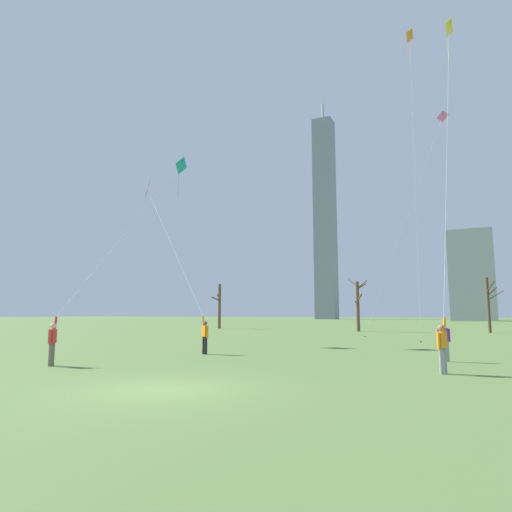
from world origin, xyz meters
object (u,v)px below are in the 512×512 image
Objects in this scene: kite_flyer_foreground_left_teal at (97,280)px; distant_kite_low_near_trees_orange at (410,53)px; kite_flyer_foreground_right_yellow at (444,261)px; bare_tree_left_of_center at (358,304)px; kite_flyer_midfield_left_purple at (186,287)px; bare_tree_rightmost at (219,305)px; bystander_strolling_midfield at (444,340)px; distant_kite_high_overhead_pink at (435,139)px; bare_tree_leftmost at (489,303)px.

distant_kite_low_near_trees_orange is (12.60, 20.58, 19.71)m from kite_flyer_foreground_left_teal.
kite_flyer_foreground_right_yellow is 32.94m from bare_tree_left_of_center.
kite_flyer_foreground_left_teal is 1.24× the size of kite_flyer_midfield_left_purple.
kite_flyer_foreground_right_yellow is 0.72× the size of distant_kite_low_near_trees_orange.
kite_flyer_foreground_left_teal is 37.99m from bare_tree_rightmost.
bare_tree_rightmost is at bearing 130.49° from kite_flyer_foreground_right_yellow.
kite_flyer_midfield_left_purple is 0.46× the size of distant_kite_low_near_trees_orange.
kite_flyer_midfield_left_purple is 13.28m from bystander_strolling_midfield.
distant_kite_low_near_trees_orange is (-1.87, 15.64, 22.32)m from bystander_strolling_midfield.
kite_flyer_foreground_left_teal is 5.34m from kite_flyer_midfield_left_purple.
bystander_strolling_midfield is 24.26m from distant_kite_high_overhead_pink.
kite_flyer_foreground_right_yellow is 1.57× the size of kite_flyer_midfield_left_purple.
distant_kite_low_near_trees_orange is at bearing 58.52° from kite_flyer_foreground_left_teal.
kite_flyer_midfield_left_purple is 25.81m from distant_kite_high_overhead_pink.
distant_kite_high_overhead_pink is (-0.43, 18.44, 15.76)m from bystander_strolling_midfield.
distant_kite_low_near_trees_orange is 4.36× the size of bare_tree_left_of_center.
kite_flyer_midfield_left_purple is at bearing -118.37° from bare_tree_leftmost.
kite_flyer_foreground_left_teal is 8.95× the size of bystander_strolling_midfield.
kite_flyer_foreground_left_teal is 0.57× the size of distant_kite_low_near_trees_orange.
kite_flyer_foreground_left_teal is 34.27m from bare_tree_left_of_center.
kite_flyer_midfield_left_purple is at bearing -124.64° from distant_kite_high_overhead_pink.
bare_tree_rightmost is (-27.56, 12.12, -13.62)m from distant_kite_high_overhead_pink.
distant_kite_low_near_trees_orange reaches higher than kite_flyer_midfield_left_purple.
distant_kite_high_overhead_pink is 3.25× the size of bare_tree_left_of_center.
kite_flyer_foreground_right_yellow is 13.54m from kite_flyer_midfield_left_purple.
kite_flyer_midfield_left_purple is 28.98m from bare_tree_left_of_center.
kite_flyer_foreground_right_yellow reaches higher than kite_flyer_midfield_left_purple.
distant_kite_high_overhead_pink is at bearing 91.35° from bystander_strolling_midfield.
bare_tree_rightmost is (-13.53, 35.50, -0.47)m from kite_flyer_foreground_left_teal.
kite_flyer_midfield_left_purple reaches higher than bare_tree_rightmost.
distant_kite_high_overhead_pink is at bearing -49.24° from bare_tree_left_of_center.
bare_tree_left_of_center is at bearing 81.68° from kite_flyer_foreground_left_teal.
distant_kite_high_overhead_pink is 19.49m from bare_tree_left_of_center.
distant_kite_low_near_trees_orange is 25.39m from bare_tree_left_of_center.
kite_flyer_foreground_right_yellow is at bearing -95.58° from bare_tree_leftmost.
distant_kite_high_overhead_pink reaches higher than bare_tree_leftmost.
distant_kite_high_overhead_pink is 7.28m from distant_kite_low_near_trees_orange.
bare_tree_rightmost is (-14.96, 30.36, -0.40)m from kite_flyer_midfield_left_purple.
kite_flyer_foreground_right_yellow is 33.42m from bare_tree_leftmost.
distant_kite_high_overhead_pink is (-0.66, 20.93, 12.72)m from kite_flyer_foreground_right_yellow.
kite_flyer_foreground_right_yellow is at bearing 9.45° from kite_flyer_foreground_left_teal.
kite_flyer_foreground_right_yellow is 1.27× the size of kite_flyer_foreground_left_teal.
bystander_strolling_midfield is at bearing -88.65° from distant_kite_high_overhead_pink.
kite_flyer_foreground_right_yellow is 3.13× the size of bare_tree_left_of_center.
bystander_strolling_midfield is at bearing -71.83° from bare_tree_left_of_center.
kite_flyer_foreground_right_yellow is 3.93m from bystander_strolling_midfield.
kite_flyer_midfield_left_purple is at bearing -125.87° from distant_kite_low_near_trees_orange.
kite_flyer_midfield_left_purple reaches higher than bystander_strolling_midfield.
kite_flyer_midfield_left_purple is at bearing -96.98° from bare_tree_left_of_center.
kite_flyer_foreground_right_yellow is at bearing -83.42° from distant_kite_low_near_trees_orange.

